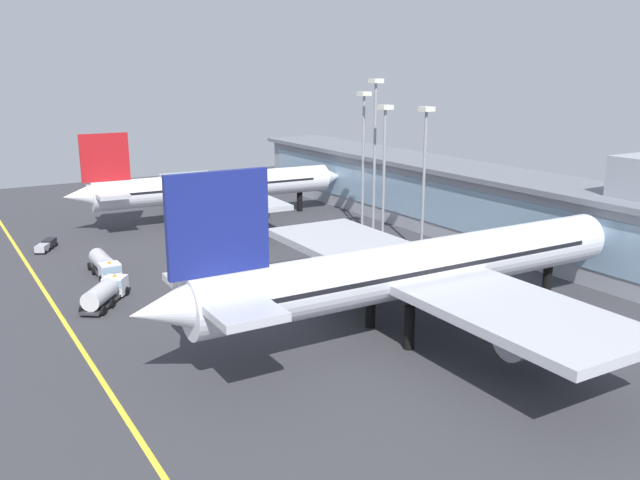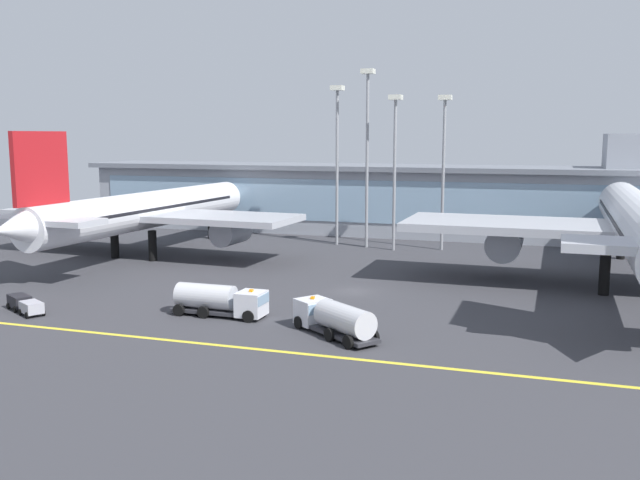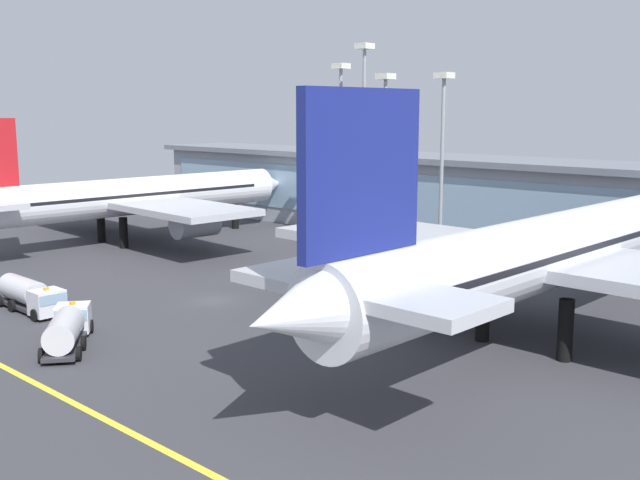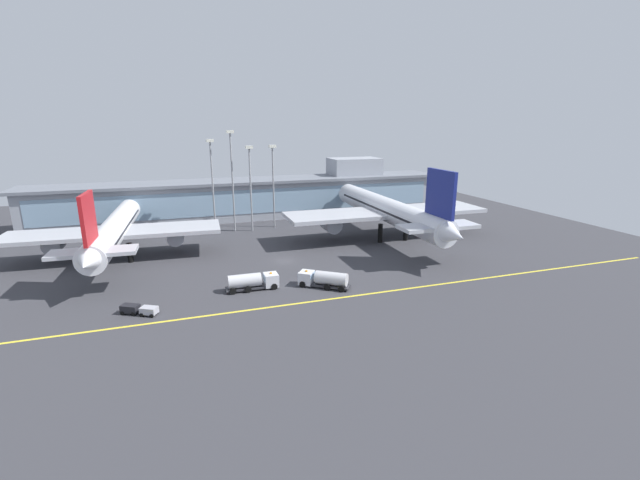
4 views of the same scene
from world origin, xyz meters
name	(u,v)px [view 1 (image 1 of 4)]	position (x,y,z in m)	size (l,w,h in m)	color
ground_plane	(224,277)	(0.00, 0.00, 0.00)	(180.00, 180.00, 0.00)	#38383D
taxiway_centreline_stripe	(54,305)	(0.00, -22.00, 0.01)	(144.00, 0.50, 0.01)	yellow
terminal_building	(478,201)	(1.92, 44.65, 6.28)	(120.84, 14.00, 16.75)	#9399A3
airliner_near_left	(215,187)	(-33.05, 12.73, 6.17)	(43.24, 53.21, 16.93)	black
airliner_near_right	(418,269)	(28.69, 10.06, 6.96)	(50.24, 61.25, 19.10)	black
fuel_tanker_truck	(105,265)	(-8.80, -13.68, 1.51)	(9.08, 3.00, 2.90)	black
baggage_tug_near	(46,245)	(-27.04, -18.17, 0.79)	(5.61, 4.16, 1.40)	black
service_truck_far	(106,292)	(2.68, -16.43, 1.51)	(8.68, 7.39, 2.90)	black
apron_light_mast_west	(375,138)	(-6.10, 29.31, 16.73)	(1.80, 1.80, 25.94)	gray
apron_light_mast_centre	(384,154)	(-1.71, 27.97, 14.63)	(1.80, 1.80, 22.14)	gray
apron_light_mast_east	(363,142)	(-11.05, 30.53, 15.55)	(1.80, 1.80, 23.79)	gray
apron_light_mast_far_east	(425,158)	(4.87, 30.48, 14.62)	(1.80, 1.80, 22.13)	gray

